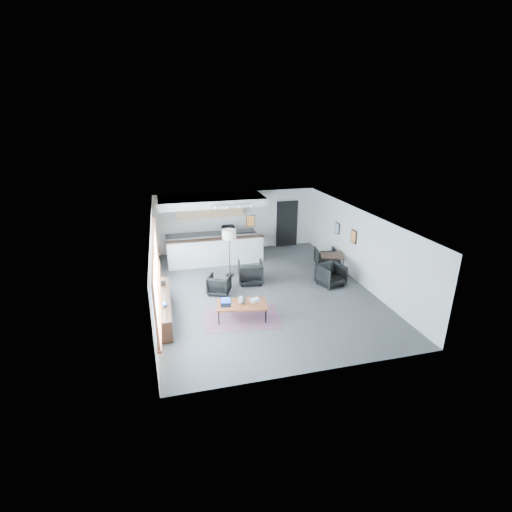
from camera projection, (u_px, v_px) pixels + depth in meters
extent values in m
cube|color=#464648|center=(263.00, 291.00, 12.71)|extent=(7.00, 9.00, 0.01)
cube|color=white|center=(264.00, 217.00, 11.80)|extent=(7.00, 9.00, 0.01)
cube|color=silver|center=(237.00, 221.00, 16.35)|extent=(7.00, 0.01, 2.60)
cube|color=silver|center=(318.00, 323.00, 8.16)|extent=(7.00, 0.01, 2.60)
cube|color=silver|center=(155.00, 265.00, 11.45)|extent=(0.01, 9.00, 2.60)
cube|color=silver|center=(359.00, 247.00, 13.07)|extent=(0.01, 9.00, 2.60)
cube|color=#8CBFFF|center=(155.00, 269.00, 10.57)|extent=(0.02, 5.80, 1.55)
cube|color=brown|center=(159.00, 294.00, 10.85)|extent=(0.10, 5.95, 0.06)
cube|color=brown|center=(153.00, 243.00, 10.29)|extent=(0.06, 5.95, 0.06)
cube|color=brown|center=(156.00, 319.00, 7.94)|extent=(0.06, 0.06, 1.60)
cube|color=brown|center=(156.00, 269.00, 10.57)|extent=(0.06, 0.06, 1.60)
cube|color=brown|center=(156.00, 239.00, 13.21)|extent=(0.06, 0.06, 1.60)
cube|color=black|center=(164.00, 298.00, 10.82)|extent=(0.35, 3.00, 0.05)
cube|color=black|center=(166.00, 315.00, 11.02)|extent=(0.35, 3.00, 0.05)
cube|color=black|center=(166.00, 332.00, 9.61)|extent=(0.33, 0.04, 0.55)
cube|color=black|center=(165.00, 307.00, 10.92)|extent=(0.33, 0.04, 0.55)
cube|color=black|center=(164.00, 286.00, 12.24)|extent=(0.33, 0.04, 0.55)
cube|color=#3359A5|center=(166.00, 335.00, 9.80)|extent=(0.18, 0.04, 0.20)
cube|color=silver|center=(166.00, 331.00, 9.95)|extent=(0.18, 0.04, 0.22)
cube|color=maroon|center=(166.00, 327.00, 10.10)|extent=(0.18, 0.04, 0.24)
cube|color=black|center=(166.00, 325.00, 10.26)|extent=(0.18, 0.04, 0.20)
cube|color=#3359A5|center=(166.00, 321.00, 10.41)|extent=(0.18, 0.04, 0.22)
cube|color=silver|center=(166.00, 318.00, 10.56)|extent=(0.18, 0.04, 0.24)
cube|color=maroon|center=(165.00, 316.00, 10.72)|extent=(0.18, 0.04, 0.20)
cube|color=black|center=(165.00, 313.00, 10.88)|extent=(0.18, 0.04, 0.22)
cube|color=#3359A5|center=(165.00, 310.00, 11.03)|extent=(0.18, 0.03, 0.24)
cube|color=silver|center=(165.00, 308.00, 11.19)|extent=(0.18, 0.03, 0.20)
cube|color=maroon|center=(165.00, 305.00, 11.34)|extent=(0.18, 0.03, 0.22)
cube|color=black|center=(165.00, 302.00, 11.49)|extent=(0.18, 0.04, 0.24)
cube|color=black|center=(163.00, 283.00, 11.51)|extent=(0.14, 0.02, 0.18)
sphere|color=#264C99|center=(165.00, 304.00, 10.25)|extent=(0.14, 0.14, 0.14)
cube|color=white|center=(216.00, 253.00, 14.69)|extent=(3.80, 0.25, 1.10)
cube|color=black|center=(216.00, 239.00, 14.50)|extent=(3.85, 0.32, 0.04)
cube|color=white|center=(212.00, 244.00, 16.05)|extent=(3.80, 0.60, 0.90)
cube|color=#2D2D2D|center=(211.00, 234.00, 15.89)|extent=(3.82, 0.62, 0.04)
cube|color=tan|center=(210.00, 209.00, 15.66)|extent=(2.80, 0.35, 0.70)
cube|color=white|center=(211.00, 201.00, 14.85)|extent=(4.20, 1.80, 0.30)
cube|color=black|center=(251.00, 221.00, 14.61)|extent=(0.35, 0.03, 0.45)
cube|color=orange|center=(251.00, 221.00, 14.60)|extent=(0.30, 0.01, 0.40)
cube|color=black|center=(287.00, 223.00, 16.89)|extent=(1.00, 0.12, 2.10)
cube|color=white|center=(276.00, 224.00, 16.78)|extent=(0.06, 0.10, 2.10)
cube|color=white|center=(297.00, 223.00, 17.02)|extent=(0.06, 0.10, 2.10)
cube|color=white|center=(287.00, 200.00, 16.53)|extent=(1.10, 0.10, 0.06)
cube|color=silver|center=(233.00, 204.00, 13.68)|extent=(1.60, 0.04, 0.04)
cylinder|color=silver|center=(215.00, 208.00, 13.56)|extent=(0.07, 0.07, 0.09)
cylinder|color=silver|center=(227.00, 207.00, 13.66)|extent=(0.07, 0.07, 0.09)
cylinder|color=silver|center=(239.00, 206.00, 13.76)|extent=(0.07, 0.07, 0.09)
cylinder|color=silver|center=(251.00, 206.00, 13.87)|extent=(0.07, 0.07, 0.09)
cube|color=black|center=(354.00, 237.00, 13.33)|extent=(0.03, 0.38, 0.48)
cube|color=orange|center=(353.00, 237.00, 13.33)|extent=(0.00, 0.32, 0.42)
cube|color=black|center=(337.00, 228.00, 14.53)|extent=(0.03, 0.34, 0.44)
cube|color=#859FC5|center=(337.00, 228.00, 14.53)|extent=(0.00, 0.28, 0.38)
cube|color=#5E3549|center=(242.00, 318.00, 10.96)|extent=(2.34, 1.72, 0.01)
cube|color=brown|center=(242.00, 304.00, 10.81)|extent=(1.56, 1.02, 0.06)
cube|color=black|center=(219.00, 318.00, 10.53)|extent=(0.04, 0.04, 0.42)
cube|color=black|center=(219.00, 307.00, 11.15)|extent=(0.04, 0.04, 0.42)
cube|color=black|center=(266.00, 316.00, 10.62)|extent=(0.04, 0.04, 0.42)
cube|color=black|center=(263.00, 305.00, 11.25)|extent=(0.04, 0.04, 0.42)
cube|color=black|center=(242.00, 311.00, 10.51)|extent=(1.37, 0.27, 0.03)
cube|color=black|center=(241.00, 300.00, 11.13)|extent=(1.37, 0.27, 0.03)
cube|color=black|center=(226.00, 305.00, 10.68)|extent=(0.35, 0.28, 0.02)
cube|color=black|center=(226.00, 300.00, 10.75)|extent=(0.31, 0.12, 0.20)
cube|color=blue|center=(226.00, 300.00, 10.74)|extent=(0.28, 0.10, 0.17)
sphere|color=gray|center=(242.00, 300.00, 10.75)|extent=(0.24, 0.24, 0.24)
cube|color=silver|center=(255.00, 301.00, 10.94)|extent=(0.33, 0.29, 0.03)
cube|color=#3359A5|center=(255.00, 300.00, 10.93)|extent=(0.30, 0.26, 0.03)
cube|color=silver|center=(255.00, 299.00, 10.90)|extent=(0.28, 0.24, 0.03)
cube|color=#E5590C|center=(246.00, 307.00, 10.61)|extent=(0.11, 0.11, 0.01)
imported|color=black|center=(219.00, 284.00, 12.39)|extent=(0.90, 0.88, 0.71)
imported|color=black|center=(250.00, 271.00, 13.17)|extent=(0.95, 0.91, 0.87)
cylinder|color=black|center=(230.00, 275.00, 13.95)|extent=(0.38, 0.38, 0.03)
cylinder|color=black|center=(230.00, 256.00, 13.69)|extent=(0.03, 0.03, 1.50)
cylinder|color=#F6E8CA|center=(229.00, 234.00, 13.40)|extent=(0.63, 0.63, 0.33)
cube|color=black|center=(332.00, 255.00, 14.03)|extent=(1.06, 1.06, 0.04)
cylinder|color=black|center=(323.00, 267.00, 13.84)|extent=(0.05, 0.05, 0.67)
cylinder|color=black|center=(321.00, 260.00, 14.53)|extent=(0.05, 0.05, 0.67)
cylinder|color=black|center=(343.00, 268.00, 13.78)|extent=(0.05, 0.05, 0.67)
cylinder|color=black|center=(340.00, 261.00, 14.47)|extent=(0.05, 0.05, 0.67)
imported|color=black|center=(331.00, 276.00, 13.01)|extent=(0.85, 0.82, 0.71)
imported|color=black|center=(325.00, 258.00, 14.74)|extent=(0.76, 0.73, 0.68)
imported|color=black|center=(228.00, 228.00, 15.99)|extent=(0.53, 0.32, 0.34)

